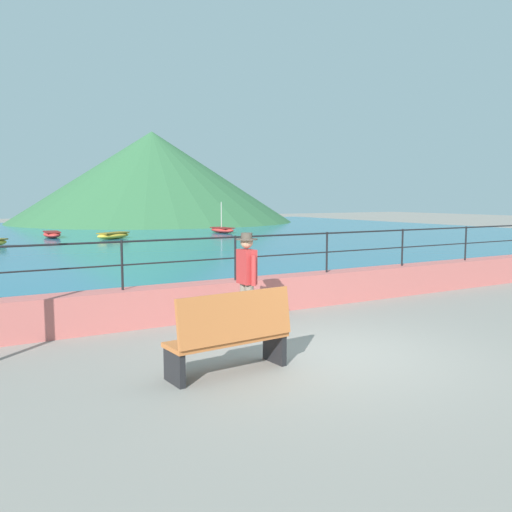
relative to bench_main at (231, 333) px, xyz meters
The scene contains 10 objects.
ground_plane 1.89m from the bench_main, ahead, with size 120.00×120.00×0.00m, color gray.
promenade_wall 3.75m from the bench_main, 61.17° to the left, with size 20.00×0.56×0.70m, color #BC605B.
railing 3.82m from the bench_main, 61.17° to the left, with size 18.44×0.04×0.90m.
lake_water 25.99m from the bench_main, 86.02° to the left, with size 64.00×44.32×0.06m, color #236B89.
hill_main 45.75m from the bench_main, 71.89° to the left, with size 26.53×26.53×8.54m, color #33663D.
bench_main is the anchor object (origin of this frame).
person_walking 2.34m from the bench_main, 55.67° to the left, with size 0.38×0.57×1.75m.
boat_0 26.53m from the bench_main, 85.38° to the left, with size 0.98×2.33×0.36m.
boat_1 28.21m from the bench_main, 63.68° to the left, with size 1.15×2.39×2.00m.
boat_3 24.30m from the bench_main, 78.25° to the left, with size 2.43×1.97×0.36m.
Camera 1 is at (-5.03, -6.30, 2.36)m, focal length 37.85 mm.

